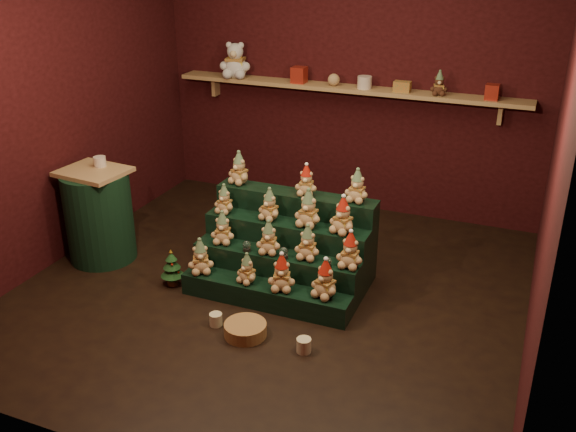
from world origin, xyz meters
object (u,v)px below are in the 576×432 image
at_px(side_table, 99,215).
at_px(white_bear, 235,55).
at_px(snow_globe_a, 247,246).
at_px(mug_right, 304,345).
at_px(snow_globe_c, 328,262).
at_px(brown_bear, 439,83).
at_px(mini_christmas_tree, 172,268).
at_px(riser_tier_front, 265,295).
at_px(snow_globe_b, 284,253).
at_px(wicker_basket, 245,330).
at_px(mug_left, 216,319).

relative_size(side_table, white_bear, 1.85).
xyz_separation_m(snow_globe_a, mug_right, (0.74, -0.63, -0.35)).
relative_size(snow_globe_c, side_table, 0.09).
relative_size(snow_globe_a, brown_bear, 0.40).
relative_size(snow_globe_c, mini_christmas_tree, 0.23).
bearing_deg(mini_christmas_tree, riser_tier_front, 0.20).
relative_size(mini_christmas_tree, white_bear, 0.72).
bearing_deg(side_table, snow_globe_b, 4.68).
height_order(snow_globe_a, white_bear, white_bear).
bearing_deg(wicker_basket, brown_bear, 71.55).
relative_size(riser_tier_front, brown_bear, 6.25).
height_order(snow_globe_c, mini_christmas_tree, snow_globe_c).
bearing_deg(brown_bear, snow_globe_a, -134.47).
relative_size(riser_tier_front, side_table, 1.65).
xyz_separation_m(snow_globe_b, side_table, (-1.79, 0.03, 0.01)).
xyz_separation_m(snow_globe_a, white_bear, (-1.02, 1.91, 1.14)).
bearing_deg(snow_globe_c, snow_globe_a, 180.00).
bearing_deg(mug_right, side_table, 163.51).
relative_size(side_table, brown_bear, 3.80).
height_order(snow_globe_b, white_bear, white_bear).
height_order(wicker_basket, white_bear, white_bear).
distance_m(side_table, white_bear, 2.24).
distance_m(side_table, mug_right, 2.33).
distance_m(riser_tier_front, snow_globe_c, 0.58).
relative_size(mini_christmas_tree, mug_left, 3.40).
bearing_deg(wicker_basket, snow_globe_a, 113.97).
distance_m(snow_globe_c, brown_bear, 2.21).
distance_m(snow_globe_b, wicker_basket, 0.70).
height_order(mug_right, brown_bear, brown_bear).
height_order(mug_left, wicker_basket, same).
distance_m(riser_tier_front, wicker_basket, 0.45).
distance_m(mug_right, wicker_basket, 0.47).
bearing_deg(snow_globe_c, white_bear, 131.89).
bearing_deg(white_bear, brown_bear, -12.13).
height_order(mini_christmas_tree, mug_right, mini_christmas_tree).
height_order(side_table, mini_christmas_tree, side_table).
bearing_deg(mug_right, riser_tier_front, 137.44).
xyz_separation_m(snow_globe_c, mug_right, (0.05, -0.63, -0.35)).
bearing_deg(riser_tier_front, side_table, 173.77).
distance_m(snow_globe_b, white_bear, 2.59).
height_order(mini_christmas_tree, white_bear, white_bear).
xyz_separation_m(riser_tier_front, mini_christmas_tree, (-0.85, -0.00, 0.07)).
relative_size(mug_left, wicker_basket, 0.31).
bearing_deg(wicker_basket, snow_globe_c, 54.87).
distance_m(mini_christmas_tree, wicker_basket, 1.00).
xyz_separation_m(mug_left, white_bear, (-1.02, 2.47, 1.50)).
bearing_deg(riser_tier_front, mug_left, -119.00).
distance_m(snow_globe_c, wicker_basket, 0.82).
distance_m(snow_globe_c, white_bear, 2.81).
bearing_deg(riser_tier_front, brown_bear, 67.03).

